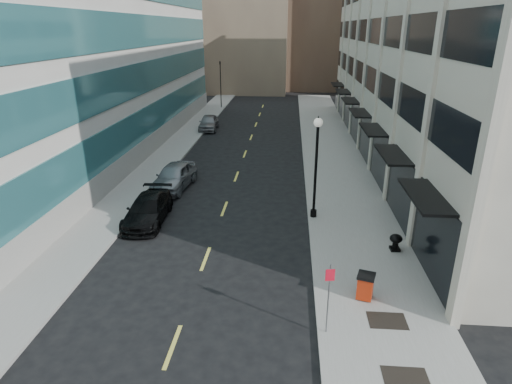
# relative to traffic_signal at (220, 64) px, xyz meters

# --- Properties ---
(sidewalk_right) EXTENTS (5.00, 80.00, 0.15)m
(sidewalk_right) POSITION_rel_traffic_signal_xyz_m (13.00, -28.00, -5.64)
(sidewalk_right) COLOR gray
(sidewalk_right) RESTS_ON ground
(sidewalk_left) EXTENTS (3.00, 80.00, 0.15)m
(sidewalk_left) POSITION_rel_traffic_signal_xyz_m (-1.00, -28.00, -5.64)
(sidewalk_left) COLOR gray
(sidewalk_left) RESTS_ON ground
(building_right) EXTENTS (15.30, 46.50, 18.25)m
(building_right) POSITION_rel_traffic_signal_xyz_m (22.44, -21.01, 3.28)
(building_right) COLOR beige
(building_right) RESTS_ON ground
(building_left) EXTENTS (16.14, 46.00, 20.00)m
(building_left) POSITION_rel_traffic_signal_xyz_m (-10.45, -21.00, 4.27)
(building_left) COLOR silver
(building_left) RESTS_ON ground
(skyline_tan_near) EXTENTS (14.00, 18.00, 28.00)m
(skyline_tan_near) POSITION_rel_traffic_signal_xyz_m (1.50, 20.00, 8.28)
(skyline_tan_near) COLOR #7C6A51
(skyline_tan_near) RESTS_ON ground
(skyline_tan_far) EXTENTS (12.00, 14.00, 22.00)m
(skyline_tan_far) POSITION_rel_traffic_signal_xyz_m (-8.50, 30.00, 5.28)
(skyline_tan_far) COLOR #7C6A51
(skyline_tan_far) RESTS_ON ground
(skyline_stone) EXTENTS (10.00, 14.00, 20.00)m
(skyline_stone) POSITION_rel_traffic_signal_xyz_m (23.50, 18.00, 4.28)
(skyline_stone) COLOR beige
(skyline_stone) RESTS_ON ground
(grate_mid) EXTENTS (1.40, 1.00, 0.01)m
(grate_mid) POSITION_rel_traffic_signal_xyz_m (13.10, -47.00, -5.56)
(grate_mid) COLOR black
(grate_mid) RESTS_ON sidewalk_right
(grate_far) EXTENTS (1.40, 1.00, 0.01)m
(grate_far) POSITION_rel_traffic_signal_xyz_m (13.10, -44.20, -5.56)
(grate_far) COLOR black
(grate_far) RESTS_ON sidewalk_right
(road_centerline) EXTENTS (0.15, 68.20, 0.01)m
(road_centerline) POSITION_rel_traffic_signal_xyz_m (5.50, -31.00, -5.71)
(road_centerline) COLOR #D8CC4C
(road_centerline) RESTS_ON ground
(traffic_signal) EXTENTS (0.66, 0.66, 6.98)m
(traffic_signal) POSITION_rel_traffic_signal_xyz_m (0.00, 0.00, 0.00)
(traffic_signal) COLOR black
(traffic_signal) RESTS_ON ground
(car_black_pickup) EXTENTS (2.23, 5.08, 1.45)m
(car_black_pickup) POSITION_rel_traffic_signal_xyz_m (1.51, -36.13, -4.99)
(car_black_pickup) COLOR black
(car_black_pickup) RESTS_ON ground
(car_silver_sedan) EXTENTS (2.55, 5.20, 1.71)m
(car_silver_sedan) POSITION_rel_traffic_signal_xyz_m (1.61, -30.77, -4.86)
(car_silver_sedan) COLOR gray
(car_silver_sedan) RESTS_ON ground
(car_grey_sedan) EXTENTS (2.07, 4.67, 1.56)m
(car_grey_sedan) POSITION_rel_traffic_signal_xyz_m (0.70, -13.00, -4.94)
(car_grey_sedan) COLOR slate
(car_grey_sedan) RESTS_ON ground
(trash_bin) EXTENTS (0.83, 0.83, 1.08)m
(trash_bin) POSITION_rel_traffic_signal_xyz_m (12.47, -42.83, -4.99)
(trash_bin) COLOR #B0260B
(trash_bin) RESTS_ON sidewalk_right
(lamppost) EXTENTS (0.48, 0.48, 5.80)m
(lamppost) POSITION_rel_traffic_signal_xyz_m (10.80, -35.03, -2.16)
(lamppost) COLOR black
(lamppost) RESTS_ON sidewalk_right
(sign_post) EXTENTS (0.32, 0.09, 2.75)m
(sign_post) POSITION_rel_traffic_signal_xyz_m (10.80, -45.01, -3.83)
(sign_post) COLOR slate
(sign_post) RESTS_ON sidewalk_right
(urn_planter) EXTENTS (0.60, 0.60, 0.84)m
(urn_planter) POSITION_rel_traffic_signal_xyz_m (14.56, -38.71, -5.06)
(urn_planter) COLOR black
(urn_planter) RESTS_ON sidewalk_right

